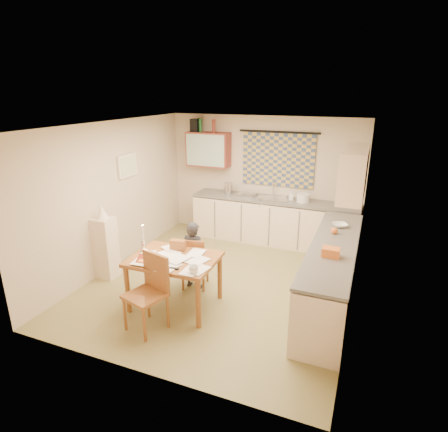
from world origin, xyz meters
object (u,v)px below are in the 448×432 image
at_px(counter_back, 273,221).
at_px(person, 194,255).
at_px(dining_table, 175,281).
at_px(shelf_stand, 106,248).
at_px(stove, 321,312).
at_px(chair_far, 195,271).
at_px(counter_right, 331,274).

height_order(counter_back, person, person).
xyz_separation_m(dining_table, shelf_stand, (-1.48, 0.35, 0.13)).
distance_m(stove, person, 2.15).
height_order(person, shelf_stand, person).
distance_m(counter_back, chair_far, 2.34).
distance_m(stove, shelf_stand, 3.57).
bearing_deg(dining_table, counter_right, 22.57).
relative_size(dining_table, person, 1.12).
height_order(counter_back, stove, counter_back).
xyz_separation_m(counter_right, person, (-2.04, -0.36, 0.09)).
distance_m(counter_back, counter_right, 2.35).
bearing_deg(stove, counter_right, 90.00).
xyz_separation_m(stove, chair_far, (-2.03, 0.69, -0.17)).
bearing_deg(person, shelf_stand, 8.87).
bearing_deg(person, counter_right, -169.56).
bearing_deg(person, counter_back, -105.99).
bearing_deg(counter_back, stove, -64.88).
relative_size(stove, shelf_stand, 0.84).
bearing_deg(chair_far, dining_table, 74.26).
relative_size(counter_right, dining_table, 2.42).
distance_m(person, shelf_stand, 1.52).
bearing_deg(dining_table, shelf_stand, 164.82).
bearing_deg(dining_table, person, 86.78).
height_order(counter_back, dining_table, counter_back).
distance_m(counter_back, dining_table, 2.92).
relative_size(counter_back, counter_right, 1.12).
xyz_separation_m(counter_back, counter_right, (1.38, -1.90, -0.00)).
relative_size(counter_back, person, 3.03).
bearing_deg(counter_right, counter_back, 125.89).
relative_size(counter_right, shelf_stand, 2.87).
distance_m(dining_table, shelf_stand, 1.53).
relative_size(stove, chair_far, 1.02).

